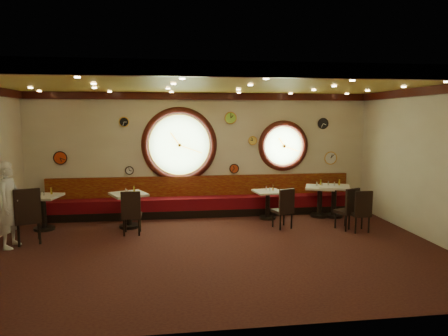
# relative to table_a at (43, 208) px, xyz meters

# --- Properties ---
(floor) EXTENTS (9.00, 6.00, 0.00)m
(floor) POSITION_rel_table_a_xyz_m (3.74, -1.87, -0.51)
(floor) COLOR black
(floor) RESTS_ON ground
(ceiling) EXTENTS (9.00, 6.00, 0.02)m
(ceiling) POSITION_rel_table_a_xyz_m (3.74, -1.87, 2.69)
(ceiling) COLOR #BE8E35
(ceiling) RESTS_ON wall_back
(wall_back) EXTENTS (9.00, 0.02, 3.20)m
(wall_back) POSITION_rel_table_a_xyz_m (3.74, 1.13, 1.09)
(wall_back) COLOR beige
(wall_back) RESTS_ON floor
(wall_front) EXTENTS (9.00, 0.02, 3.20)m
(wall_front) POSITION_rel_table_a_xyz_m (3.74, -4.87, 1.09)
(wall_front) COLOR beige
(wall_front) RESTS_ON floor
(wall_right) EXTENTS (0.02, 6.00, 3.20)m
(wall_right) POSITION_rel_table_a_xyz_m (8.24, -1.87, 1.09)
(wall_right) COLOR beige
(wall_right) RESTS_ON floor
(molding_back) EXTENTS (9.00, 0.10, 0.18)m
(molding_back) POSITION_rel_table_a_xyz_m (3.74, 1.08, 2.60)
(molding_back) COLOR #320D09
(molding_back) RESTS_ON wall_back
(molding_front) EXTENTS (9.00, 0.10, 0.18)m
(molding_front) POSITION_rel_table_a_xyz_m (3.74, -4.82, 2.60)
(molding_front) COLOR #320D09
(molding_front) RESTS_ON wall_back
(molding_right) EXTENTS (0.10, 6.00, 0.18)m
(molding_right) POSITION_rel_table_a_xyz_m (8.19, -1.87, 2.60)
(molding_right) COLOR #320D09
(molding_right) RESTS_ON wall_back
(banquette_base) EXTENTS (8.00, 0.55, 0.20)m
(banquette_base) POSITION_rel_table_a_xyz_m (3.74, 0.85, -0.41)
(banquette_base) COLOR black
(banquette_base) RESTS_ON floor
(banquette_seat) EXTENTS (8.00, 0.55, 0.30)m
(banquette_seat) POSITION_rel_table_a_xyz_m (3.74, 0.85, -0.16)
(banquette_seat) COLOR #550710
(banquette_seat) RESTS_ON banquette_base
(banquette_back) EXTENTS (8.00, 0.10, 0.55)m
(banquette_back) POSITION_rel_table_a_xyz_m (3.74, 1.07, 0.24)
(banquette_back) COLOR #5C0707
(banquette_back) RESTS_ON wall_back
(porthole_left_glass) EXTENTS (1.66, 0.02, 1.66)m
(porthole_left_glass) POSITION_rel_table_a_xyz_m (3.14, 1.12, 1.34)
(porthole_left_glass) COLOR #8EBA70
(porthole_left_glass) RESTS_ON wall_back
(porthole_left_frame) EXTENTS (1.98, 0.18, 1.98)m
(porthole_left_frame) POSITION_rel_table_a_xyz_m (3.14, 1.11, 1.34)
(porthole_left_frame) COLOR #320D09
(porthole_left_frame) RESTS_ON wall_back
(porthole_left_ring) EXTENTS (1.61, 0.03, 1.61)m
(porthole_left_ring) POSITION_rel_table_a_xyz_m (3.14, 1.08, 1.34)
(porthole_left_ring) COLOR gold
(porthole_left_ring) RESTS_ON wall_back
(porthole_right_glass) EXTENTS (1.10, 0.02, 1.10)m
(porthole_right_glass) POSITION_rel_table_a_xyz_m (5.94, 1.12, 1.29)
(porthole_right_glass) COLOR #8EBA70
(porthole_right_glass) RESTS_ON wall_back
(porthole_right_frame) EXTENTS (1.38, 0.18, 1.38)m
(porthole_right_frame) POSITION_rel_table_a_xyz_m (5.94, 1.11, 1.29)
(porthole_right_frame) COLOR #320D09
(porthole_right_frame) RESTS_ON wall_back
(porthole_right_ring) EXTENTS (1.09, 0.03, 1.09)m
(porthole_right_ring) POSITION_rel_table_a_xyz_m (5.94, 1.08, 1.29)
(porthole_right_ring) COLOR gold
(porthole_right_ring) RESTS_ON wall_back
(wall_clock_0) EXTENTS (0.32, 0.03, 0.32)m
(wall_clock_0) POSITION_rel_table_a_xyz_m (0.14, 1.09, 1.04)
(wall_clock_0) COLOR red
(wall_clock_0) RESTS_ON wall_back
(wall_clock_1) EXTENTS (0.20, 0.03, 0.20)m
(wall_clock_1) POSITION_rel_table_a_xyz_m (1.84, 1.09, 0.69)
(wall_clock_1) COLOR white
(wall_clock_1) RESTS_ON wall_back
(wall_clock_2) EXTENTS (0.22, 0.03, 0.22)m
(wall_clock_2) POSITION_rel_table_a_xyz_m (5.09, 1.09, 1.44)
(wall_clock_2) COLOR #E8C54D
(wall_clock_2) RESTS_ON wall_back
(wall_clock_3) EXTENTS (0.28, 0.03, 0.28)m
(wall_clock_3) POSITION_rel_table_a_xyz_m (7.04, 1.09, 1.89)
(wall_clock_3) COLOR black
(wall_clock_3) RESTS_ON wall_back
(wall_clock_4) EXTENTS (0.30, 0.03, 0.30)m
(wall_clock_4) POSITION_rel_table_a_xyz_m (4.49, 1.09, 2.04)
(wall_clock_4) COLOR #98E146
(wall_clock_4) RESTS_ON wall_back
(wall_clock_5) EXTENTS (0.24, 0.03, 0.24)m
(wall_clock_5) POSITION_rel_table_a_xyz_m (4.59, 1.09, 0.69)
(wall_clock_5) COLOR #CD4218
(wall_clock_5) RESTS_ON wall_back
(wall_clock_6) EXTENTS (0.34, 0.03, 0.34)m
(wall_clock_6) POSITION_rel_table_a_xyz_m (7.29, 1.09, 0.94)
(wall_clock_6) COLOR silver
(wall_clock_6) RESTS_ON wall_back
(wall_clock_7) EXTENTS (0.24, 0.03, 0.24)m
(wall_clock_7) POSITION_rel_table_a_xyz_m (1.74, 1.09, 1.94)
(wall_clock_7) COLOR black
(wall_clock_7) RESTS_ON wall_back
(table_a) EXTENTS (0.84, 0.84, 0.80)m
(table_a) POSITION_rel_table_a_xyz_m (0.00, 0.00, 0.00)
(table_a) COLOR black
(table_a) RESTS_ON floor
(table_b) EXTENTS (0.99, 0.99, 0.82)m
(table_b) POSITION_rel_table_a_xyz_m (1.92, -0.06, 0.01)
(table_b) COLOR black
(table_b) RESTS_ON floor
(table_c) EXTENTS (0.74, 0.74, 0.72)m
(table_c) POSITION_rel_table_a_xyz_m (5.33, 0.30, -0.05)
(table_c) COLOR black
(table_c) RESTS_ON floor
(table_d) EXTENTS (0.94, 0.94, 0.80)m
(table_d) POSITION_rel_table_a_xyz_m (6.72, 0.34, -0.00)
(table_d) COLOR black
(table_d) RESTS_ON floor
(table_e) EXTENTS (0.98, 0.98, 0.82)m
(table_e) POSITION_rel_table_a_xyz_m (7.08, 0.26, 0.01)
(table_e) COLOR black
(table_e) RESTS_ON floor
(chair_a) EXTENTS (0.62, 0.62, 0.72)m
(chair_a) POSITION_rel_table_a_xyz_m (0.03, -1.08, 0.16)
(chair_a) COLOR black
(chair_a) RESTS_ON floor
(chair_b) EXTENTS (0.41, 0.41, 0.61)m
(chair_b) POSITION_rel_table_a_xyz_m (2.04, -0.70, 0.06)
(chair_b) COLOR black
(chair_b) RESTS_ON floor
(chair_c) EXTENTS (0.50, 0.50, 0.59)m
(chair_c) POSITION_rel_table_a_xyz_m (5.50, -0.64, 0.04)
(chair_c) COLOR black
(chair_c) RESTS_ON floor
(chair_d) EXTENTS (0.53, 0.53, 0.60)m
(chair_d) POSITION_rel_table_a_xyz_m (6.93, -0.94, 0.05)
(chair_d) COLOR black
(chair_d) RESTS_ON floor
(chair_e) EXTENTS (0.41, 0.41, 0.59)m
(chair_e) POSITION_rel_table_a_xyz_m (7.12, -1.16, 0.04)
(chair_e) COLOR black
(chair_e) RESTS_ON floor
(condiment_a_salt) EXTENTS (0.04, 0.04, 0.10)m
(condiment_a_salt) POSITION_rel_table_a_xyz_m (-0.06, 0.04, 0.35)
(condiment_a_salt) COLOR #BCBBC0
(condiment_a_salt) RESTS_ON table_a
(condiment_b_salt) EXTENTS (0.03, 0.03, 0.10)m
(condiment_b_salt) POSITION_rel_table_a_xyz_m (1.85, 0.02, 0.36)
(condiment_b_salt) COLOR #BDBDC1
(condiment_b_salt) RESTS_ON table_b
(condiment_c_salt) EXTENTS (0.04, 0.04, 0.11)m
(condiment_c_salt) POSITION_rel_table_a_xyz_m (5.31, 0.38, 0.27)
(condiment_c_salt) COLOR silver
(condiment_c_salt) RESTS_ON table_c
(condiment_d_salt) EXTENTS (0.04, 0.04, 0.11)m
(condiment_d_salt) POSITION_rel_table_a_xyz_m (6.66, 0.42, 0.35)
(condiment_d_salt) COLOR #B9B9BD
(condiment_d_salt) RESTS_ON table_d
(condiment_a_pepper) EXTENTS (0.03, 0.03, 0.10)m
(condiment_a_pepper) POSITION_rel_table_a_xyz_m (0.04, -0.02, 0.35)
(condiment_a_pepper) COLOR silver
(condiment_a_pepper) RESTS_ON table_a
(condiment_b_pepper) EXTENTS (0.03, 0.03, 0.09)m
(condiment_b_pepper) POSITION_rel_table_a_xyz_m (1.89, -0.09, 0.36)
(condiment_b_pepper) COLOR silver
(condiment_b_pepper) RESTS_ON table_b
(condiment_c_pepper) EXTENTS (0.03, 0.03, 0.09)m
(condiment_c_pepper) POSITION_rel_table_a_xyz_m (5.37, 0.25, 0.26)
(condiment_c_pepper) COLOR silver
(condiment_c_pepper) RESTS_ON table_c
(condiment_d_pepper) EXTENTS (0.04, 0.04, 0.10)m
(condiment_d_pepper) POSITION_rel_table_a_xyz_m (6.77, 0.34, 0.34)
(condiment_d_pepper) COLOR silver
(condiment_d_pepper) RESTS_ON table_d
(condiment_a_bottle) EXTENTS (0.05, 0.05, 0.16)m
(condiment_a_bottle) POSITION_rel_table_a_xyz_m (0.16, 0.12, 0.37)
(condiment_a_bottle) COLOR gold
(condiment_a_bottle) RESTS_ON table_a
(condiment_b_bottle) EXTENTS (0.05, 0.05, 0.16)m
(condiment_b_bottle) POSITION_rel_table_a_xyz_m (2.05, -0.02, 0.39)
(condiment_b_bottle) COLOR gold
(condiment_b_bottle) RESTS_ON table_b
(condiment_c_bottle) EXTENTS (0.04, 0.04, 0.14)m
(condiment_c_bottle) POSITION_rel_table_a_xyz_m (5.47, 0.32, 0.29)
(condiment_c_bottle) COLOR gold
(condiment_c_bottle) RESTS_ON table_c
(condiment_d_bottle) EXTENTS (0.05, 0.05, 0.17)m
(condiment_d_bottle) POSITION_rel_table_a_xyz_m (6.77, 0.43, 0.37)
(condiment_d_bottle) COLOR gold
(condiment_d_bottle) RESTS_ON table_d
(condiment_e_salt) EXTENTS (0.04, 0.04, 0.11)m
(condiment_e_salt) POSITION_rel_table_a_xyz_m (6.94, 0.33, 0.37)
(condiment_e_salt) COLOR #BABABE
(condiment_e_salt) RESTS_ON table_e
(condiment_e_pepper) EXTENTS (0.04, 0.04, 0.10)m
(condiment_e_pepper) POSITION_rel_table_a_xyz_m (7.07, 0.26, 0.36)
(condiment_e_pepper) COLOR silver
(condiment_e_pepper) RESTS_ON table_e
(condiment_e_bottle) EXTENTS (0.05, 0.05, 0.15)m
(condiment_e_bottle) POSITION_rel_table_a_xyz_m (7.23, 0.31, 0.39)
(condiment_e_bottle) COLOR gold
(condiment_e_bottle) RESTS_ON table_e
(waiter) EXTENTS (0.48, 0.67, 1.72)m
(waiter) POSITION_rel_table_a_xyz_m (-0.26, -1.20, 0.36)
(waiter) COLOR silver
(waiter) RESTS_ON floor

